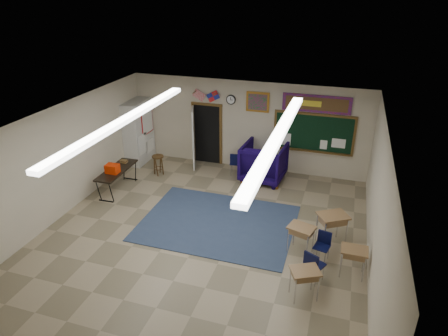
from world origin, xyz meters
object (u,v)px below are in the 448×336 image
(wingback_armchair, at_px, (264,162))
(student_desk_front_right, at_px, (332,228))
(folding_table, at_px, (118,179))
(wooden_stool, at_px, (158,165))
(student_desk_front_left, at_px, (301,238))

(wingback_armchair, bearing_deg, student_desk_front_right, 132.99)
(wingback_armchair, relative_size, folding_table, 0.79)
(wingback_armchair, height_order, wooden_stool, wingback_armchair)
(folding_table, bearing_deg, wingback_armchair, 25.19)
(student_desk_front_left, height_order, wooden_stool, student_desk_front_left)
(student_desk_front_left, height_order, folding_table, folding_table)
(wingback_armchair, distance_m, student_desk_front_left, 3.91)
(wingback_armchair, bearing_deg, folding_table, 31.52)
(wingback_armchair, xyz_separation_m, student_desk_front_right, (2.34, -2.96, -0.15))
(folding_table, xyz_separation_m, wooden_stool, (0.69, 1.38, -0.04))
(wooden_stool, bearing_deg, student_desk_front_left, -29.21)
(wingback_armchair, distance_m, student_desk_front_right, 3.77)
(student_desk_front_right, distance_m, folding_table, 6.49)
(student_desk_front_right, height_order, folding_table, folding_table)
(wingback_armchair, height_order, student_desk_front_left, wingback_armchair)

